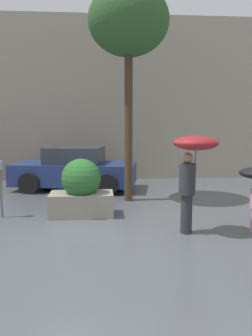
% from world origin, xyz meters
% --- Properties ---
extents(ground_plane, '(40.00, 40.00, 0.00)m').
position_xyz_m(ground_plane, '(0.00, 0.00, 0.00)').
color(ground_plane, '#51565B').
extents(building_facade, '(18.00, 0.30, 6.00)m').
position_xyz_m(building_facade, '(0.00, 6.50, 3.00)').
color(building_facade, '#9E937F').
rests_on(building_facade, ground).
extents(planter_box, '(1.43, 0.89, 1.30)m').
position_xyz_m(planter_box, '(-0.27, 1.37, 0.59)').
color(planter_box, gray).
rests_on(planter_box, ground).
extents(person_adult, '(0.83, 0.83, 1.86)m').
position_xyz_m(person_adult, '(1.87, -0.04, 1.41)').
color(person_adult, '#2D2D33').
rests_on(person_adult, ground).
extents(parked_car_near, '(4.06, 2.43, 1.35)m').
position_xyz_m(parked_car_near, '(-0.66, 4.50, 0.62)').
color(parked_car_near, navy).
rests_on(parked_car_near, ground).
extents(street_tree, '(2.08, 2.08, 5.57)m').
position_xyz_m(street_tree, '(0.91, 2.78, 4.62)').
color(street_tree, '#423323').
rests_on(street_tree, ground).
extents(parking_meter, '(0.14, 0.14, 1.27)m').
position_xyz_m(parking_meter, '(-2.04, 1.34, 0.91)').
color(parking_meter, '#595B60').
rests_on(parking_meter, ground).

